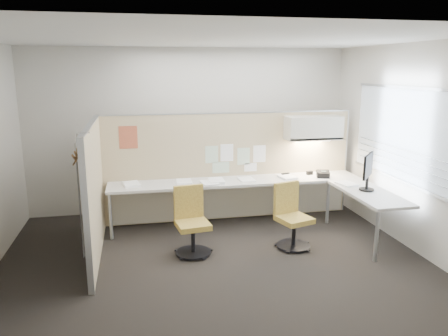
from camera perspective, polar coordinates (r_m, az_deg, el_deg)
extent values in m
cube|color=black|center=(5.86, -1.27, -11.97)|extent=(5.50, 4.50, 0.01)
cube|color=white|center=(5.32, -1.43, 16.64)|extent=(5.50, 4.50, 0.01)
cube|color=beige|center=(7.61, -4.40, 4.89)|extent=(5.50, 0.02, 2.80)
cube|color=beige|center=(3.30, 5.72, -5.93)|extent=(5.50, 0.02, 2.80)
cube|color=beige|center=(6.49, 23.32, 2.46)|extent=(0.02, 4.50, 2.80)
cube|color=#93A1AB|center=(6.45, 23.25, 3.77)|extent=(0.01, 2.80, 1.30)
cube|color=tan|center=(7.17, 0.71, 0.16)|extent=(4.10, 0.06, 1.75)
cube|color=tan|center=(5.97, -16.55, -3.03)|extent=(0.06, 2.20, 1.75)
cube|color=beige|center=(6.90, 1.69, -1.76)|extent=(4.00, 0.60, 0.04)
cube|color=beige|center=(6.59, 18.41, -3.15)|extent=(0.60, 1.47, 0.04)
cube|color=beige|center=(7.26, 1.18, -4.01)|extent=(3.90, 0.02, 0.64)
cylinder|color=#A5A8AA|center=(6.61, -14.60, -6.17)|extent=(0.05, 0.05, 0.69)
cylinder|color=#A5A8AA|center=(6.02, 19.32, -8.40)|extent=(0.05, 0.05, 0.69)
cylinder|color=#A5A8AA|center=(7.24, 13.40, -4.41)|extent=(0.05, 0.05, 0.69)
cube|color=beige|center=(7.26, 11.58, 5.16)|extent=(0.90, 0.36, 0.38)
cube|color=#FFEABF|center=(7.30, 11.51, 3.53)|extent=(0.60, 0.06, 0.02)
cube|color=#8CBF8C|center=(7.03, -1.62, 1.77)|extent=(0.21, 0.00, 0.28)
cube|color=white|center=(7.07, 0.37, 2.01)|extent=(0.21, 0.00, 0.28)
cube|color=#8CBF8C|center=(7.15, 2.57, 1.55)|extent=(0.21, 0.00, 0.28)
cube|color=white|center=(7.21, 4.65, 1.86)|extent=(0.21, 0.00, 0.28)
cube|color=#8CBF8C|center=(7.10, -0.42, 0.08)|extent=(0.28, 0.00, 0.18)
cube|color=white|center=(7.22, 3.48, 0.10)|extent=(0.21, 0.00, 0.14)
cube|color=#FF5120|center=(6.87, -12.40, 3.93)|extent=(0.28, 0.00, 0.35)
cylinder|color=black|center=(6.02, -4.03, -10.94)|extent=(0.48, 0.48, 0.03)
cylinder|color=black|center=(5.95, -4.06, -9.32)|extent=(0.06, 0.06, 0.37)
cube|color=#DDC952|center=(5.87, -4.10, -7.41)|extent=(0.47, 0.47, 0.07)
cube|color=#DDC952|center=(5.97, -4.64, -4.38)|extent=(0.41, 0.11, 0.46)
cylinder|color=black|center=(6.30, 9.03, -9.98)|extent=(0.47, 0.47, 0.03)
cylinder|color=black|center=(6.23, 9.09, -8.44)|extent=(0.05, 0.05, 0.36)
cube|color=#DDC952|center=(6.16, 9.16, -6.64)|extent=(0.52, 0.52, 0.07)
cube|color=#DDC952|center=(6.22, 8.13, -3.83)|extent=(0.40, 0.17, 0.45)
cylinder|color=black|center=(6.64, 18.10, -2.68)|extent=(0.21, 0.21, 0.02)
cylinder|color=black|center=(6.62, 18.16, -1.93)|extent=(0.04, 0.04, 0.19)
cube|color=black|center=(6.56, 18.32, 0.30)|extent=(0.36, 0.40, 0.34)
cube|color=black|center=(6.56, 18.32, 0.30)|extent=(0.31, 0.35, 0.30)
cube|color=black|center=(7.25, 12.80, -0.80)|extent=(0.25, 0.24, 0.12)
cylinder|color=black|center=(7.22, 12.10, -0.53)|extent=(0.08, 0.17, 0.04)
cube|color=black|center=(7.23, 8.02, -0.84)|extent=(0.15, 0.08, 0.05)
cube|color=black|center=(7.38, 11.11, -0.63)|extent=(0.11, 0.09, 0.06)
cube|color=silver|center=(4.98, -17.96, 4.38)|extent=(0.14, 0.02, 0.02)
cylinder|color=silver|center=(5.00, -18.69, 3.38)|extent=(0.02, 0.02, 0.14)
cube|color=#AD7F4C|center=(5.02, -18.58, 1.91)|extent=(0.02, 0.45, 0.12)
cube|color=#AD7F4C|center=(5.06, -18.85, 1.52)|extent=(0.02, 0.45, 0.12)
cube|color=#A6A6B0|center=(5.13, -18.24, -5.23)|extent=(0.01, 0.07, 1.12)
cube|color=white|center=(6.73, -12.00, -2.08)|extent=(0.28, 0.34, 0.04)
cube|color=white|center=(6.82, -5.23, -1.74)|extent=(0.24, 0.31, 0.02)
cube|color=white|center=(6.75, -1.02, -1.72)|extent=(0.24, 0.31, 0.04)
cube|color=white|center=(6.92, 2.94, -1.50)|extent=(0.24, 0.31, 0.02)
cube|color=white|center=(7.10, 8.27, -1.17)|extent=(0.28, 0.34, 0.03)
cube|color=white|center=(6.89, 15.75, -2.00)|extent=(0.30, 0.35, 0.02)
cube|color=white|center=(6.66, -1.92, -1.99)|extent=(0.27, 0.33, 0.03)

